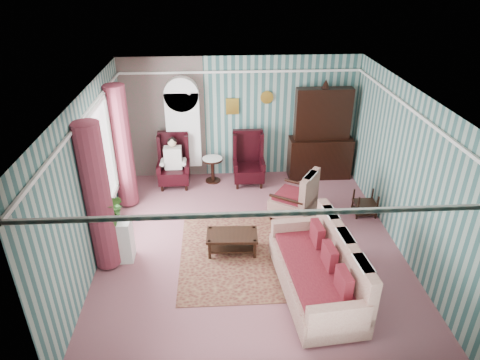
{
  "coord_description": "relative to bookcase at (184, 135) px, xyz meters",
  "views": [
    {
      "loc": [
        -0.6,
        -6.59,
        4.85
      ],
      "look_at": [
        -0.16,
        0.6,
        1.06
      ],
      "focal_mm": 32.0,
      "sensor_mm": 36.0,
      "label": 1
    }
  ],
  "objects": [
    {
      "name": "floor",
      "position": [
        1.35,
        -2.84,
        -1.12
      ],
      "size": [
        6.0,
        6.0,
        0.0
      ],
      "primitive_type": "plane",
      "color": "#96575D",
      "rests_on": "ground"
    },
    {
      "name": "room_shell",
      "position": [
        0.73,
        -2.66,
        0.89
      ],
      "size": [
        5.53,
        6.02,
        2.91
      ],
      "color": "#335E5A",
      "rests_on": "ground"
    },
    {
      "name": "bookcase",
      "position": [
        0.0,
        0.0,
        0.0
      ],
      "size": [
        0.8,
        0.28,
        2.24
      ],
      "primitive_type": "cube",
      "color": "silver",
      "rests_on": "floor"
    },
    {
      "name": "dresser_hutch",
      "position": [
        3.25,
        -0.12,
        0.06
      ],
      "size": [
        1.5,
        0.56,
        2.36
      ],
      "primitive_type": "cube",
      "color": "black",
      "rests_on": "floor"
    },
    {
      "name": "wingback_left",
      "position": [
        -0.25,
        -0.39,
        -0.5
      ],
      "size": [
        0.76,
        0.8,
        1.25
      ],
      "primitive_type": "cube",
      "color": "black",
      "rests_on": "floor"
    },
    {
      "name": "wingback_right",
      "position": [
        1.5,
        -0.39,
        -0.5
      ],
      "size": [
        0.76,
        0.8,
        1.25
      ],
      "primitive_type": "cube",
      "color": "black",
      "rests_on": "floor"
    },
    {
      "name": "seated_woman",
      "position": [
        -0.25,
        -0.39,
        -0.53
      ],
      "size": [
        0.44,
        0.4,
        1.18
      ],
      "primitive_type": null,
      "color": "white",
      "rests_on": "floor"
    },
    {
      "name": "round_side_table",
      "position": [
        0.65,
        -0.24,
        -0.82
      ],
      "size": [
        0.5,
        0.5,
        0.6
      ],
      "primitive_type": "cylinder",
      "color": "black",
      "rests_on": "floor"
    },
    {
      "name": "nest_table",
      "position": [
        3.82,
        -1.94,
        -0.85
      ],
      "size": [
        0.45,
        0.38,
        0.54
      ],
      "primitive_type": "cube",
      "color": "black",
      "rests_on": "floor"
    },
    {
      "name": "plant_stand",
      "position": [
        -1.05,
        -3.14,
        -0.72
      ],
      "size": [
        0.55,
        0.35,
        0.8
      ],
      "primitive_type": "cube",
      "color": "white",
      "rests_on": "floor"
    },
    {
      "name": "rug",
      "position": [
        1.65,
        -3.14,
        -1.11
      ],
      "size": [
        3.2,
        2.6,
        0.01
      ],
      "primitive_type": "cube",
      "color": "#4B191F",
      "rests_on": "floor"
    },
    {
      "name": "sofa",
      "position": [
        2.25,
        -4.26,
        -0.59
      ],
      "size": [
        1.29,
        2.35,
        1.05
      ],
      "primitive_type": "cube",
      "rotation": [
        0.0,
        0.0,
        1.66
      ],
      "color": "beige",
      "rests_on": "floor"
    },
    {
      "name": "floral_armchair",
      "position": [
        2.3,
        -1.93,
        -0.64
      ],
      "size": [
        1.15,
        1.17,
        0.95
      ],
      "primitive_type": "cube",
      "rotation": [
        0.0,
        0.0,
        1.0
      ],
      "color": "beige",
      "rests_on": "floor"
    },
    {
      "name": "coffee_table",
      "position": [
        0.99,
        -3.05,
        -0.93
      ],
      "size": [
        0.94,
        0.56,
        0.39
      ],
      "primitive_type": "cube",
      "rotation": [
        0.0,
        0.0,
        -0.04
      ],
      "color": "black",
      "rests_on": "floor"
    },
    {
      "name": "potted_plant_a",
      "position": [
        -1.05,
        -3.26,
        -0.09
      ],
      "size": [
        0.5,
        0.46,
        0.46
      ],
      "primitive_type": "imported",
      "rotation": [
        0.0,
        0.0,
        0.3
      ],
      "color": "#29531A",
      "rests_on": "plant_stand"
    },
    {
      "name": "potted_plant_b",
      "position": [
        -1.01,
        -3.01,
        -0.1
      ],
      "size": [
        0.3,
        0.27,
        0.44
      ],
      "primitive_type": "imported",
      "rotation": [
        0.0,
        0.0,
        -0.36
      ],
      "color": "#25591C",
      "rests_on": "plant_stand"
    },
    {
      "name": "potted_plant_c",
      "position": [
        -1.15,
        -3.06,
        -0.11
      ],
      "size": [
        0.3,
        0.3,
        0.42
      ],
      "primitive_type": "imported",
      "rotation": [
        0.0,
        0.0,
        0.33
      ],
      "color": "#1F5119",
      "rests_on": "plant_stand"
    }
  ]
}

